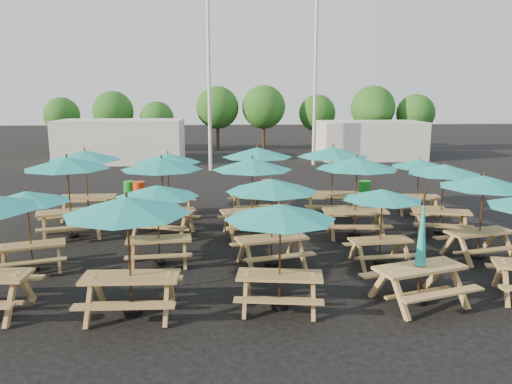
{
  "coord_description": "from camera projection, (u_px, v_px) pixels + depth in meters",
  "views": [
    {
      "loc": [
        -0.96,
        -15.44,
        4.42
      ],
      "look_at": [
        0.0,
        1.5,
        1.1
      ],
      "focal_mm": 35.0,
      "sensor_mm": 36.0,
      "label": 1
    }
  ],
  "objects": [
    {
      "name": "ground",
      "position": [
        259.0,
        234.0,
        16.03
      ],
      "size": [
        120.0,
        120.0,
        0.0
      ],
      "primitive_type": "plane",
      "color": "black",
      "rests_on": "ground"
    },
    {
      "name": "tree_3",
      "position": [
        217.0,
        108.0,
        39.5
      ],
      "size": [
        3.36,
        3.36,
        5.09
      ],
      "color": "#382314",
      "rests_on": "ground"
    },
    {
      "name": "picnic_unit_7",
      "position": [
        168.0,
        161.0,
        17.98
      ],
      "size": [
        2.41,
        2.41,
        2.37
      ],
      "rotation": [
        0.0,
        0.0,
        -0.01
      ],
      "color": "#AD874D",
      "rests_on": "ground"
    },
    {
      "name": "waste_bin_3",
      "position": [
        364.0,
        190.0,
        21.27
      ],
      "size": [
        0.51,
        0.51,
        0.81
      ],
      "primitive_type": "cylinder",
      "color": "#198B23",
      "rests_on": "ground"
    },
    {
      "name": "picnic_unit_4",
      "position": [
        127.0,
        211.0,
        9.8
      ],
      "size": [
        2.54,
        2.54,
        2.48
      ],
      "rotation": [
        0.0,
        0.0,
        -0.01
      ],
      "color": "#AD874D",
      "rests_on": "ground"
    },
    {
      "name": "picnic_unit_1",
      "position": [
        27.0,
        200.0,
        12.4
      ],
      "size": [
        2.68,
        2.68,
        2.09
      ],
      "rotation": [
        0.0,
        0.0,
        0.32
      ],
      "color": "#AD874D",
      "rests_on": "ground"
    },
    {
      "name": "picnic_unit_18",
      "position": [
        444.0,
        172.0,
        15.77
      ],
      "size": [
        2.85,
        2.85,
        2.28
      ],
      "rotation": [
        0.0,
        0.0,
        -0.27
      ],
      "color": "#AD874D",
      "rests_on": "ground"
    },
    {
      "name": "tree_6",
      "position": [
        373.0,
        108.0,
        38.37
      ],
      "size": [
        3.38,
        3.38,
        5.13
      ],
      "color": "#382314",
      "rests_on": "ground"
    },
    {
      "name": "tree_1",
      "position": [
        113.0,
        111.0,
        38.31
      ],
      "size": [
        3.11,
        3.11,
        4.72
      ],
      "color": "#382314",
      "rests_on": "ground"
    },
    {
      "name": "tree_5",
      "position": [
        317.0,
        113.0,
        39.98
      ],
      "size": [
        2.94,
        2.94,
        4.45
      ],
      "color": "#382314",
      "rests_on": "ground"
    },
    {
      "name": "tree_2",
      "position": [
        157.0,
        118.0,
        38.35
      ],
      "size": [
        2.59,
        2.59,
        3.93
      ],
      "color": "#382314",
      "rests_on": "ground"
    },
    {
      "name": "tree_4",
      "position": [
        264.0,
        107.0,
        39.24
      ],
      "size": [
        3.41,
        3.41,
        5.17
      ],
      "color": "#382314",
      "rests_on": "ground"
    },
    {
      "name": "mast_1",
      "position": [
        315.0,
        69.0,
        30.81
      ],
      "size": [
        0.2,
        0.2,
        12.0
      ],
      "primitive_type": "cylinder",
      "color": "silver",
      "rests_on": "ground"
    },
    {
      "name": "picnic_unit_3",
      "position": [
        85.0,
        158.0,
        17.68
      ],
      "size": [
        2.63,
        2.63,
        2.51
      ],
      "rotation": [
        0.0,
        0.0,
        0.04
      ],
      "color": "#AD874D",
      "rests_on": "ground"
    },
    {
      "name": "event_tent_1",
      "position": [
        370.0,
        140.0,
        34.9
      ],
      "size": [
        7.0,
        4.0,
        2.6
      ],
      "primitive_type": "cube",
      "color": "silver",
      "rests_on": "ground"
    },
    {
      "name": "picnic_unit_2",
      "position": [
        67.0,
        167.0,
        15.3
      ],
      "size": [
        3.26,
        3.26,
        2.56
      ],
      "rotation": [
        0.0,
        0.0,
        0.31
      ],
      "color": "#AD874D",
      "rests_on": "ground"
    },
    {
      "name": "event_tent_0",
      "position": [
        121.0,
        141.0,
        32.96
      ],
      "size": [
        8.0,
        4.0,
        2.8
      ],
      "primitive_type": "cube",
      "color": "silver",
      "rests_on": "ground"
    },
    {
      "name": "mast_0",
      "position": [
        209.0,
        67.0,
        28.49
      ],
      "size": [
        0.2,
        0.2,
        12.0
      ],
      "primitive_type": "cylinder",
      "color": "silver",
      "rests_on": "ground"
    },
    {
      "name": "picnic_unit_17",
      "position": [
        484.0,
        185.0,
        13.32
      ],
      "size": [
        2.85,
        2.85,
        2.32
      ],
      "rotation": [
        0.0,
        0.0,
        0.24
      ],
      "color": "#AD874D",
      "rests_on": "ground"
    },
    {
      "name": "picnic_unit_6",
      "position": [
        162.0,
        167.0,
        15.47
      ],
      "size": [
        3.09,
        3.09,
        2.51
      ],
      "rotation": [
        0.0,
        0.0,
        -0.25
      ],
      "color": "#AD874D",
      "rests_on": "ground"
    },
    {
      "name": "picnic_unit_5",
      "position": [
        157.0,
        195.0,
        12.86
      ],
      "size": [
        2.4,
        2.4,
        2.15
      ],
      "rotation": [
        0.0,
        0.0,
        0.11
      ],
      "color": "#AD874D",
      "rests_on": "ground"
    },
    {
      "name": "picnic_unit_19",
      "position": [
        419.0,
        166.0,
        18.49
      ],
      "size": [
        2.37,
        2.37,
        2.09
      ],
      "rotation": [
        0.0,
        0.0,
        -0.13
      ],
      "color": "#AD874D",
      "rests_on": "ground"
    },
    {
      "name": "tree_7",
      "position": [
        416.0,
        113.0,
        38.67
      ],
      "size": [
        2.95,
        2.95,
        4.48
      ],
      "color": "#382314",
      "rests_on": "ground"
    },
    {
      "name": "picnic_unit_8",
      "position": [
        280.0,
        217.0,
        10.11
      ],
      "size": [
        2.57,
        2.57,
        2.26
      ],
      "rotation": [
        0.0,
        0.0,
        -0.13
      ],
      "color": "#AD874D",
      "rests_on": "ground"
    },
    {
      "name": "picnic_unit_12",
      "position": [
        420.0,
        258.0,
        10.56
      ],
      "size": [
        2.38,
        2.22,
        2.49
      ],
      "rotation": [
        0.0,
        0.0,
        0.31
      ],
      "color": "#AD874D",
      "rests_on": "ground"
    },
    {
      "name": "waste_bin_2",
      "position": [
        268.0,
        189.0,
        21.54
      ],
      "size": [
        0.51,
        0.51,
        0.81
      ],
      "primitive_type": "cylinder",
      "color": "#E93A0D",
      "rests_on": "ground"
    },
    {
      "name": "tree_0",
      "position": [
        62.0,
        115.0,
        39.45
      ],
      "size": [
        2.8,
        2.8,
        4.24
      ],
      "color": "#382314",
      "rests_on": "ground"
    },
    {
      "name": "picnic_unit_10",
      "position": [
        252.0,
        168.0,
        15.51
      ],
      "size": [
        2.98,
        2.98,
        2.49
      ],
      "rotation": [
        0.0,
        0.0,
        0.2
      ],
      "color": "#AD874D",
      "rests_on": "ground"
    },
    {
      "name": "picnic_unit_11",
      "position": [
        257.0,
        155.0,
        18.21
      ],
      "size": [
        2.94,
        2.94,
        2.56
      ],
      "rotation": [
        0.0,
        0.0,
        0.15
      ],
      "color": "#AD874D",
      "rests_on": "ground"
    },
    {
      "name": "picnic_unit_9",
      "position": [
        272.0,
        189.0,
        12.71
      ],
      "size": [
        2.91,
        2.91,
        2.34
      ],
      "rotation": [
        0.0,
        0.0,
        0.27
      ],
      "color": "#AD874D",
      "rests_on": "ground"
    },
    {
      "name": "picnic_unit_15",
      "position": [
        333.0,
        155.0,
        18.13
      ],
      "size": [
        2.88,
        2.88,
        2.57
      ],
      "rotation": [
        0.0,
        0.0,
        -0.11
      ],
      "color": "#AD874D",
      "rests_on": "ground"
    },
    {
      "name": "waste_bin_0",
      "position": [
        130.0,
        191.0,
        21.19
      ],
      "size": [
        0.51,
        0.51,
        0.81
      ],
      "primitive_type": "cylinder",
      "color": "#198B23",
      "rests_on": "ground"
    },
    {
      "name": "picnic_unit_13",
      "position": [
        382.0,
        198.0,
        12.89
      ],
      "size": [
        2.3,
        2.3,
        2.04
      ],
      "rotation": [
        0.0,
        0.0,
        0.12
      ],
      "color": "#AD874D",
      "rests_on": "ground"
    },
    {
      "name": "picnic_unit_14",
      "position": [
        357.0,
        167.0,
        15.46
      ],
      "size": [
        2.69,
        2.69,
        2.53
      ],
      "rotation": [
        0.0,
        0.0,
        -0.05
      ],
      "color": "#AD874D",
      "rests_on": "ground"
    },
    {
      "name": "waste_bin_1",
      "position": [
        139.0,
        191.0,
        21.08
      ],
      "size": [
        0.51,
        0.51,
        0.81
      ],
      "primitive_type": "cylinder",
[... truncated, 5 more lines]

